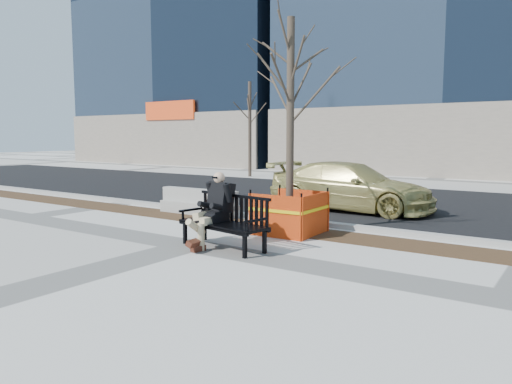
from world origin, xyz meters
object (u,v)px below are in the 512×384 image
at_px(bench, 223,248).
at_px(sedan, 350,210).
at_px(seated_man, 216,246).
at_px(jersey_barrier_left, 199,215).
at_px(tree_fence, 289,233).

distance_m(bench, sedan, 6.24).
distance_m(seated_man, jersey_barrier_left, 4.12).
height_order(tree_fence, sedan, tree_fence).
bearing_deg(jersey_barrier_left, bench, -42.93).
distance_m(seated_man, sedan, 6.14).
height_order(seated_man, jersey_barrier_left, seated_man).
bearing_deg(seated_man, tree_fence, 82.76).
xyz_separation_m(tree_fence, jersey_barrier_left, (-3.56, 0.86, 0.00)).
height_order(bench, seated_man, seated_man).
xyz_separation_m(seated_man, sedan, (0.30, 6.13, 0.00)).
distance_m(tree_fence, jersey_barrier_left, 3.66).
bearing_deg(bench, seated_man, 169.18).
bearing_deg(sedan, tree_fence, -175.61).
distance_m(bench, jersey_barrier_left, 4.39).
bearing_deg(sedan, jersey_barrier_left, 135.36).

